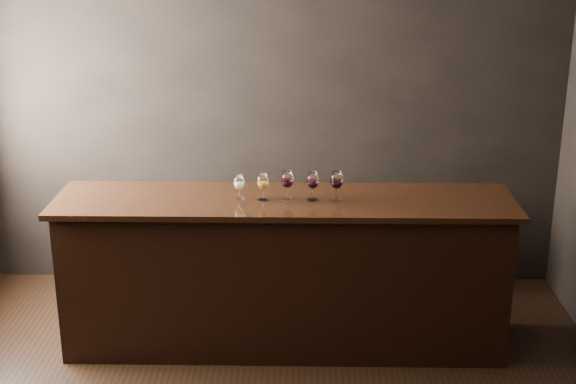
{
  "coord_description": "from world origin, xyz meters",
  "views": [
    {
      "loc": [
        0.34,
        -4.34,
        3.04
      ],
      "look_at": [
        0.22,
        1.07,
        1.21
      ],
      "focal_mm": 50.0,
      "sensor_mm": 36.0,
      "label": 1
    }
  ],
  "objects_px": {
    "glass_white": "(239,183)",
    "glass_red_a": "(287,180)",
    "back_bar_shelf": "(232,239)",
    "glass_red_c": "(337,181)",
    "bar_counter": "(284,275)",
    "glass_amber": "(263,182)",
    "glass_red_b": "(313,181)"
  },
  "relations": [
    {
      "from": "glass_red_c",
      "to": "back_bar_shelf",
      "type": "bearing_deg",
      "value": 130.41
    },
    {
      "from": "glass_white",
      "to": "glass_red_c",
      "type": "xyz_separation_m",
      "value": [
        0.69,
        -0.02,
        0.03
      ]
    },
    {
      "from": "glass_amber",
      "to": "glass_red_c",
      "type": "distance_m",
      "value": 0.52
    },
    {
      "from": "back_bar_shelf",
      "to": "glass_red_a",
      "type": "bearing_deg",
      "value": -63.05
    },
    {
      "from": "back_bar_shelf",
      "to": "glass_red_b",
      "type": "height_order",
      "value": "glass_red_b"
    },
    {
      "from": "glass_red_c",
      "to": "bar_counter",
      "type": "bearing_deg",
      "value": 175.3
    },
    {
      "from": "glass_amber",
      "to": "glass_red_b",
      "type": "height_order",
      "value": "glass_red_b"
    },
    {
      "from": "bar_counter",
      "to": "glass_red_a",
      "type": "distance_m",
      "value": 0.74
    },
    {
      "from": "bar_counter",
      "to": "glass_red_a",
      "type": "relative_size",
      "value": 15.12
    },
    {
      "from": "bar_counter",
      "to": "glass_red_b",
      "type": "xyz_separation_m",
      "value": [
        0.2,
        -0.02,
        0.74
      ]
    },
    {
      "from": "back_bar_shelf",
      "to": "glass_red_c",
      "type": "relative_size",
      "value": 11.71
    },
    {
      "from": "glass_white",
      "to": "glass_red_c",
      "type": "bearing_deg",
      "value": -1.63
    },
    {
      "from": "glass_white",
      "to": "back_bar_shelf",
      "type": "bearing_deg",
      "value": 98.89
    },
    {
      "from": "back_bar_shelf",
      "to": "glass_white",
      "type": "xyz_separation_m",
      "value": [
        0.15,
        -0.97,
        0.83
      ]
    },
    {
      "from": "back_bar_shelf",
      "to": "bar_counter",
      "type": "bearing_deg",
      "value": -63.86
    },
    {
      "from": "bar_counter",
      "to": "glass_red_c",
      "type": "xyz_separation_m",
      "value": [
        0.37,
        -0.03,
        0.75
      ]
    },
    {
      "from": "back_bar_shelf",
      "to": "glass_red_c",
      "type": "height_order",
      "value": "glass_red_c"
    },
    {
      "from": "glass_white",
      "to": "glass_red_b",
      "type": "bearing_deg",
      "value": -0.98
    },
    {
      "from": "glass_amber",
      "to": "glass_red_c",
      "type": "bearing_deg",
      "value": 0.54
    },
    {
      "from": "glass_white",
      "to": "glass_red_c",
      "type": "distance_m",
      "value": 0.69
    },
    {
      "from": "bar_counter",
      "to": "glass_red_a",
      "type": "height_order",
      "value": "glass_red_a"
    },
    {
      "from": "glass_white",
      "to": "glass_red_a",
      "type": "xyz_separation_m",
      "value": [
        0.34,
        -0.0,
        0.02
      ]
    },
    {
      "from": "bar_counter",
      "to": "glass_red_b",
      "type": "distance_m",
      "value": 0.77
    },
    {
      "from": "back_bar_shelf",
      "to": "glass_amber",
      "type": "height_order",
      "value": "glass_amber"
    },
    {
      "from": "glass_red_a",
      "to": "glass_amber",
      "type": "bearing_deg",
      "value": -172.43
    },
    {
      "from": "glass_amber",
      "to": "glass_red_a",
      "type": "bearing_deg",
      "value": 7.57
    },
    {
      "from": "glass_red_b",
      "to": "glass_amber",
      "type": "bearing_deg",
      "value": -177.46
    },
    {
      "from": "glass_white",
      "to": "glass_red_a",
      "type": "distance_m",
      "value": 0.34
    },
    {
      "from": "bar_counter",
      "to": "glass_red_b",
      "type": "height_order",
      "value": "glass_red_b"
    },
    {
      "from": "glass_red_a",
      "to": "glass_red_c",
      "type": "height_order",
      "value": "glass_red_c"
    },
    {
      "from": "back_bar_shelf",
      "to": "glass_amber",
      "type": "relative_size",
      "value": 12.82
    },
    {
      "from": "back_bar_shelf",
      "to": "glass_red_b",
      "type": "xyz_separation_m",
      "value": [
        0.68,
        -0.98,
        0.85
      ]
    }
  ]
}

